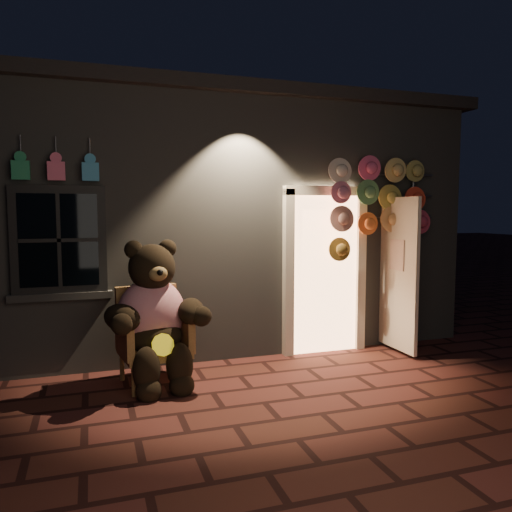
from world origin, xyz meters
name	(u,v)px	position (x,y,z in m)	size (l,w,h in m)	color
ground	(264,403)	(0.00, 0.00, 0.00)	(60.00, 60.00, 0.00)	#4F221E
shop_building	(187,219)	(0.00, 3.99, 1.74)	(7.30, 5.95, 3.51)	slate
wicker_armchair	(152,335)	(-0.96, 0.97, 0.52)	(0.80, 0.74, 1.04)	#B28E45
teddy_bear	(154,316)	(-0.95, 0.84, 0.75)	(1.16, 0.97, 1.61)	#B01230
hat_rack	(379,201)	(2.05, 1.28, 2.00)	(1.58, 0.22, 2.56)	#59595E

